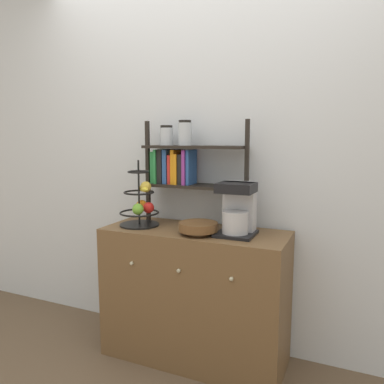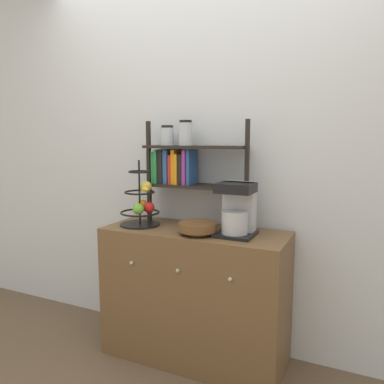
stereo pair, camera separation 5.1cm
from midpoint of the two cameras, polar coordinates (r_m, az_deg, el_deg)
ground_plane at (r=2.48m, az=-1.38°, el=-26.21°), size 12.00×12.00×0.00m
wall_back at (r=2.51m, az=3.60°, el=5.79°), size 7.00×0.05×2.60m
sideboard at (r=2.46m, az=1.01°, el=-15.37°), size 1.14×0.47×0.84m
coffee_maker at (r=2.20m, az=7.56°, el=-2.62°), size 0.22×0.23×0.31m
fruit_stand at (r=2.44m, az=-7.10°, el=-1.88°), size 0.26×0.26×0.43m
wooden_bowl at (r=2.22m, az=1.55°, el=-5.39°), size 0.23×0.23×0.07m
shelf_hutch at (r=2.45m, az=-0.90°, el=4.52°), size 0.72×0.20×0.68m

